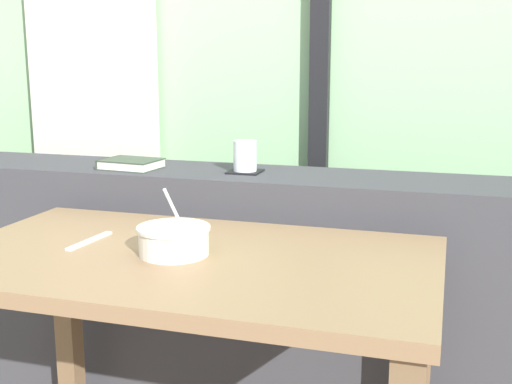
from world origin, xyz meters
TOP-DOWN VIEW (x-y plane):
  - curtain_left_panel at (-0.79, 1.02)m, footprint 0.56×0.06m
  - window_divider_post at (0.15, 1.05)m, footprint 0.07×0.05m
  - dark_console_ledge at (0.00, 0.55)m, footprint 2.80×0.33m
  - breakfast_table at (0.06, -0.02)m, footprint 1.14×0.66m
  - coaster_square at (0.02, 0.54)m, footprint 0.10×0.10m
  - juice_glass at (0.02, 0.54)m, footprint 0.07×0.07m
  - closed_book at (-0.35, 0.51)m, footprint 0.19×0.15m
  - soup_bowl at (0.03, -0.02)m, footprint 0.17×0.17m
  - fork_utensil at (-0.21, 0.01)m, footprint 0.03×0.17m

SIDE VIEW (x-z plane):
  - dark_console_ledge at x=0.00m, z-range 0.00..0.79m
  - breakfast_table at x=0.06m, z-range 0.24..0.93m
  - fork_utensil at x=-0.21m, z-range 0.69..0.70m
  - soup_bowl at x=0.03m, z-range 0.65..0.80m
  - coaster_square at x=0.02m, z-range 0.79..0.79m
  - closed_book at x=-0.35m, z-range 0.79..0.82m
  - juice_glass at x=0.02m, z-range 0.79..0.88m
  - curtain_left_panel at x=-0.79m, z-range 0.00..2.50m
  - window_divider_post at x=0.15m, z-range 0.00..2.60m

